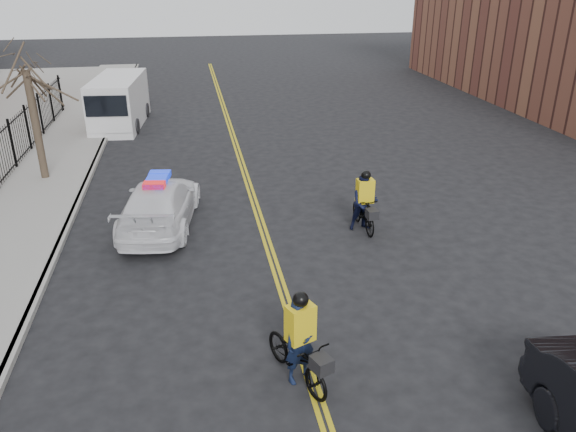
% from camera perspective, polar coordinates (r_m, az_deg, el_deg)
% --- Properties ---
extents(ground, '(120.00, 120.00, 0.00)m').
position_cam_1_polar(ground, '(13.86, -0.20, -8.62)').
color(ground, black).
rests_on(ground, ground).
extents(center_line_left, '(0.10, 60.00, 0.01)m').
position_cam_1_polar(center_line_left, '(20.98, -4.18, 3.01)').
color(center_line_left, gold).
rests_on(center_line_left, ground).
extents(center_line_right, '(0.10, 60.00, 0.01)m').
position_cam_1_polar(center_line_right, '(20.99, -3.74, 3.04)').
color(center_line_right, gold).
rests_on(center_line_right, ground).
extents(sidewalk, '(3.00, 60.00, 0.15)m').
position_cam_1_polar(sidewalk, '(21.58, -24.17, 1.70)').
color(sidewalk, gray).
rests_on(sidewalk, ground).
extents(curb, '(0.20, 60.00, 0.15)m').
position_cam_1_polar(curb, '(21.25, -20.27, 2.01)').
color(curb, gray).
rests_on(curb, ground).
extents(street_tree, '(3.20, 3.20, 4.80)m').
position_cam_1_polar(street_tree, '(22.58, -24.82, 11.74)').
color(street_tree, '#382C21').
rests_on(street_tree, sidewalk).
extents(police_cruiser, '(2.77, 5.30, 1.63)m').
position_cam_1_polar(police_cruiser, '(17.88, -12.91, 1.20)').
color(police_cruiser, white).
rests_on(police_cruiser, ground).
extents(cargo_van, '(2.66, 6.02, 2.45)m').
position_cam_1_polar(cargo_van, '(30.31, -16.83, 10.94)').
color(cargo_van, white).
rests_on(cargo_van, ground).
extents(cyclist_near, '(1.42, 2.13, 1.98)m').
position_cam_1_polar(cyclist_near, '(11.13, 1.27, -13.47)').
color(cyclist_near, black).
rests_on(cyclist_near, ground).
extents(cyclist_far, '(0.89, 1.92, 1.92)m').
position_cam_1_polar(cyclist_far, '(17.35, 7.75, 0.95)').
color(cyclist_far, black).
rests_on(cyclist_far, ground).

